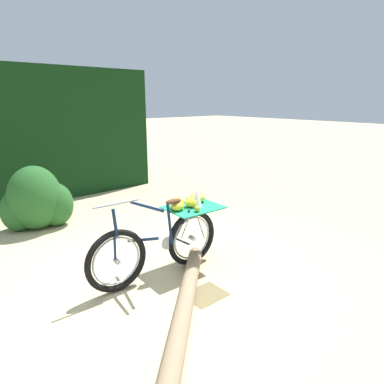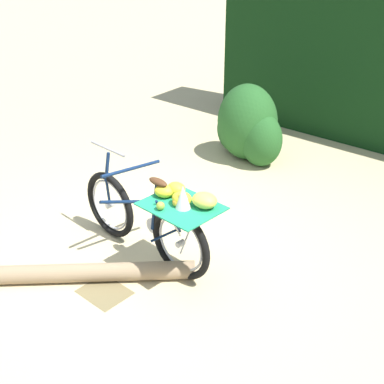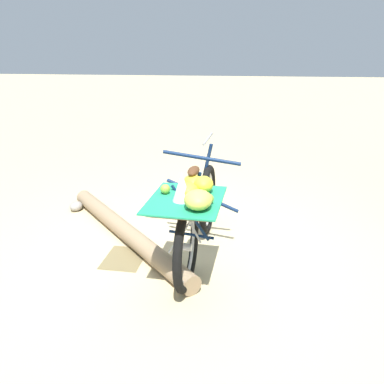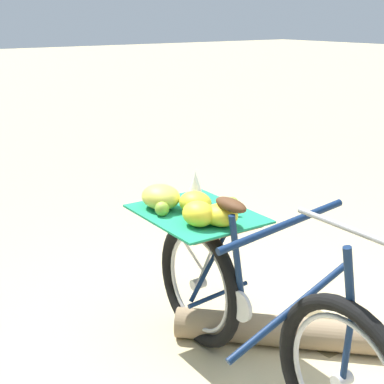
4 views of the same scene
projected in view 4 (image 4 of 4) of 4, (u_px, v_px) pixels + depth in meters
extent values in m
torus|color=black|center=(342.00, 379.00, 2.33)|extent=(0.73, 0.10, 0.73)
torus|color=#B7B7BC|center=(342.00, 379.00, 2.33)|extent=(0.57, 0.04, 0.57)
cylinder|color=#B7B7BC|center=(342.00, 379.00, 2.33)|extent=(0.06, 0.08, 0.06)
torus|color=black|center=(198.00, 283.00, 3.16)|extent=(0.73, 0.10, 0.73)
torus|color=#B7B7BC|center=(198.00, 283.00, 3.16)|extent=(0.57, 0.04, 0.57)
cylinder|color=#B7B7BC|center=(198.00, 283.00, 3.16)|extent=(0.06, 0.08, 0.06)
cylinder|color=#0F2347|center=(290.00, 311.00, 2.54)|extent=(0.06, 0.70, 0.30)
cylinder|color=#0F2347|center=(283.00, 225.00, 2.48)|extent=(0.06, 0.71, 0.11)
cylinder|color=#0F2347|center=(237.00, 260.00, 2.81)|extent=(0.04, 0.11, 0.49)
cylinder|color=#0F2347|center=(218.00, 294.00, 3.01)|extent=(0.04, 0.38, 0.05)
cylinder|color=#0F2347|center=(214.00, 255.00, 2.98)|extent=(0.04, 0.32, 0.47)
cylinder|color=#0F2347|center=(347.00, 349.00, 2.28)|extent=(0.03, 0.05, 0.30)
cylinder|color=#0F2347|center=(349.00, 280.00, 2.20)|extent=(0.04, 0.10, 0.30)
cylinder|color=gray|center=(348.00, 228.00, 2.17)|extent=(0.52, 0.04, 0.02)
ellipsoid|color=#4C2D19|center=(231.00, 205.00, 2.78)|extent=(0.22, 0.10, 0.06)
cylinder|color=#B7B7BC|center=(241.00, 307.00, 2.85)|extent=(0.16, 0.03, 0.16)
cylinder|color=#B7B7BC|center=(208.00, 258.00, 3.03)|extent=(0.02, 0.20, 0.39)
cylinder|color=#B7B7BC|center=(187.00, 245.00, 3.20)|extent=(0.02, 0.24, 0.39)
cube|color=brown|center=(196.00, 217.00, 3.06)|extent=(0.62, 0.46, 0.02)
cube|color=#1E8C60|center=(196.00, 214.00, 3.06)|extent=(0.70, 0.56, 0.01)
ellipsoid|color=yellow|center=(221.00, 215.00, 2.85)|extent=(0.23, 0.22, 0.11)
ellipsoid|color=yellow|center=(195.00, 203.00, 3.02)|extent=(0.22, 0.20, 0.12)
ellipsoid|color=yellow|center=(199.00, 214.00, 2.84)|extent=(0.19, 0.16, 0.13)
ellipsoid|color=#CCC64C|center=(161.00, 197.00, 3.10)|extent=(0.25, 0.22, 0.13)
sphere|color=#8CAD38|center=(162.00, 209.00, 2.99)|extent=(0.08, 0.08, 0.08)
sphere|color=#8CAD38|center=(232.00, 204.00, 3.07)|extent=(0.08, 0.08, 0.08)
sphere|color=gold|center=(205.00, 205.00, 3.05)|extent=(0.08, 0.08, 0.08)
cone|color=white|center=(195.00, 191.00, 3.06)|extent=(0.14, 0.14, 0.22)
cube|color=olive|center=(321.00, 330.00, 3.37)|extent=(0.44, 0.36, 0.01)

